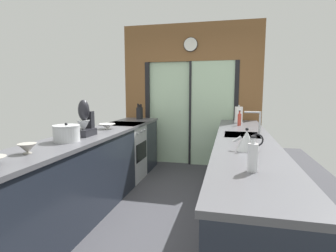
% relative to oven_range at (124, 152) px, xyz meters
% --- Properties ---
extents(ground_plane, '(5.04, 7.60, 0.02)m').
position_rel_oven_range_xyz_m(ground_plane, '(0.91, -0.65, -0.47)').
color(ground_plane, '#38383D').
extents(back_wall_unit, '(2.64, 0.12, 2.70)m').
position_rel_oven_range_xyz_m(back_wall_unit, '(0.91, 1.15, 1.07)').
color(back_wall_unit, brown).
rests_on(back_wall_unit, ground_plane).
extents(left_counter_run, '(0.62, 3.80, 0.92)m').
position_rel_oven_range_xyz_m(left_counter_run, '(-0.00, -1.12, 0.01)').
color(left_counter_run, '#1E232D').
rests_on(left_counter_run, ground_plane).
extents(right_counter_run, '(0.62, 3.80, 0.92)m').
position_rel_oven_range_xyz_m(right_counter_run, '(1.82, -0.95, 0.01)').
color(right_counter_run, '#1E232D').
rests_on(right_counter_run, ground_plane).
extents(sink_faucet, '(0.19, 0.02, 0.28)m').
position_rel_oven_range_xyz_m(sink_faucet, '(1.97, -0.70, 0.65)').
color(sink_faucet, '#B7BABC').
rests_on(sink_faucet, right_counter_run).
extents(oven_range, '(0.60, 0.60, 0.92)m').
position_rel_oven_range_xyz_m(oven_range, '(0.00, 0.00, 0.00)').
color(oven_range, '#B7BABC').
rests_on(oven_range, ground_plane).
extents(mixing_bowl_mid, '(0.15, 0.15, 0.09)m').
position_rel_oven_range_xyz_m(mixing_bowl_mid, '(0.02, -2.11, 0.51)').
color(mixing_bowl_mid, gray).
rests_on(mixing_bowl_mid, left_counter_run).
extents(mixing_bowl_far, '(0.22, 0.22, 0.07)m').
position_rel_oven_range_xyz_m(mixing_bowl_far, '(0.02, -0.63, 0.50)').
color(mixing_bowl_far, silver).
rests_on(mixing_bowl_far, left_counter_run).
extents(knife_block, '(0.09, 0.14, 0.29)m').
position_rel_oven_range_xyz_m(knife_block, '(0.02, 0.72, 0.58)').
color(knife_block, black).
rests_on(knife_block, left_counter_run).
extents(stand_mixer, '(0.17, 0.27, 0.42)m').
position_rel_oven_range_xyz_m(stand_mixer, '(0.02, -1.20, 0.63)').
color(stand_mixer, black).
rests_on(stand_mixer, left_counter_run).
extents(stock_pot, '(0.27, 0.27, 0.20)m').
position_rel_oven_range_xyz_m(stock_pot, '(0.02, -1.56, 0.55)').
color(stock_pot, '#B7BABC').
rests_on(stock_pot, left_counter_run).
extents(kettle, '(0.26, 0.18, 0.20)m').
position_rel_oven_range_xyz_m(kettle, '(1.80, -1.58, 0.55)').
color(kettle, '#B7BABC').
rests_on(kettle, right_counter_run).
extents(soap_bottle_near, '(0.07, 0.07, 0.23)m').
position_rel_oven_range_xyz_m(soap_bottle_near, '(1.80, -2.20, 0.56)').
color(soap_bottle_near, silver).
rests_on(soap_bottle_near, right_counter_run).
extents(soap_bottle_far, '(0.05, 0.05, 0.23)m').
position_rel_oven_range_xyz_m(soap_bottle_far, '(1.80, 0.16, 0.56)').
color(soap_bottle_far, '#B23D2D').
rests_on(soap_bottle_far, right_counter_run).
extents(paper_towel_roll, '(0.15, 0.15, 0.29)m').
position_rel_oven_range_xyz_m(paper_towel_roll, '(1.80, 0.55, 0.59)').
color(paper_towel_roll, '#B7BABC').
rests_on(paper_towel_roll, right_counter_run).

